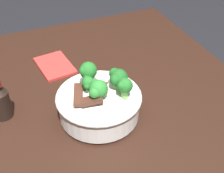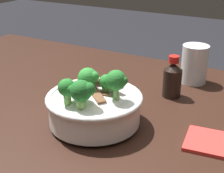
% 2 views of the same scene
% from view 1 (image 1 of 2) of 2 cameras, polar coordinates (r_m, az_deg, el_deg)
% --- Properties ---
extents(rice_bowl, '(0.22, 0.22, 0.14)m').
position_cam_1_polar(rice_bowl, '(0.78, -2.36, -2.80)').
color(rice_bowl, white).
rests_on(rice_bowl, dining_table).
extents(soy_sauce_bottle, '(0.05, 0.05, 0.11)m').
position_cam_1_polar(soy_sauce_bottle, '(0.83, -20.13, -2.55)').
color(soy_sauce_bottle, black).
rests_on(soy_sauce_bottle, dining_table).
extents(folded_napkin, '(0.15, 0.11, 0.01)m').
position_cam_1_polar(folded_napkin, '(1.00, -10.60, 3.86)').
color(folded_napkin, red).
rests_on(folded_napkin, dining_table).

